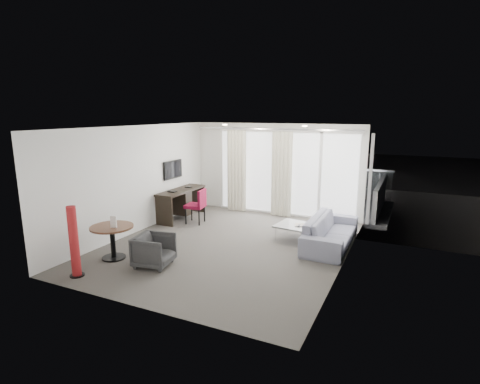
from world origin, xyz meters
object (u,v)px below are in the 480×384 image
at_px(sofa, 331,231).
at_px(rattan_chair_a, 321,193).
at_px(desk_chair, 195,206).
at_px(rattan_chair_b, 336,193).
at_px(desk, 182,204).
at_px(tub_armchair, 154,250).
at_px(red_lamp, 74,242).
at_px(round_table, 113,242).
at_px(coffee_table, 294,232).

distance_m(sofa, rattan_chair_a, 3.77).
relative_size(desk_chair, rattan_chair_b, 1.13).
relative_size(desk, tub_armchair, 2.54).
bearing_deg(tub_armchair, red_lamp, 125.02).
relative_size(desk, desk_chair, 1.88).
bearing_deg(rattan_chair_a, red_lamp, -92.40).
relative_size(round_table, red_lamp, 0.65).
distance_m(round_table, red_lamp, 0.97).
bearing_deg(coffee_table, red_lamp, -129.25).
relative_size(coffee_table, rattan_chair_b, 0.95).
relative_size(round_table, tub_armchair, 1.25).
xyz_separation_m(round_table, sofa, (3.82, 2.64, -0.02)).
bearing_deg(rattan_chair_b, sofa, -87.30).
bearing_deg(round_table, coffee_table, 42.38).
xyz_separation_m(desk, rattan_chair_a, (3.15, 3.19, -0.01)).
height_order(sofa, rattan_chair_a, rattan_chair_a).
xyz_separation_m(desk_chair, rattan_chair_b, (3.03, 3.48, -0.05)).
relative_size(desk, rattan_chair_a, 2.20).
distance_m(red_lamp, tub_armchair, 1.43).
bearing_deg(tub_armchair, rattan_chair_a, -25.35).
relative_size(tub_armchair, rattan_chair_b, 0.84).
relative_size(round_table, rattan_chair_b, 1.04).
bearing_deg(tub_armchair, desk_chair, 6.51).
distance_m(desk_chair, rattan_chair_b, 4.61).
height_order(red_lamp, rattan_chair_b, red_lamp).
bearing_deg(sofa, rattan_chair_a, 16.59).
distance_m(red_lamp, rattan_chair_b, 7.91).
distance_m(round_table, tub_armchair, 0.99).
relative_size(tub_armchair, coffee_table, 0.88).
bearing_deg(coffee_table, rattan_chair_b, 85.93).
height_order(desk_chair, tub_armchair, desk_chair).
height_order(desk, sofa, desk).
distance_m(sofa, rattan_chair_b, 3.71).
relative_size(round_table, coffee_table, 1.10).
bearing_deg(desk, coffee_table, -6.24).
height_order(coffee_table, rattan_chair_b, rattan_chair_b).
height_order(sofa, rattan_chair_b, rattan_chair_b).
bearing_deg(sofa, desk_chair, 87.16).
distance_m(tub_armchair, rattan_chair_a, 6.46).
bearing_deg(tub_armchair, round_table, 83.28).
bearing_deg(desk, rattan_chair_b, 41.70).
xyz_separation_m(desk, round_table, (0.40, -3.07, -0.07)).
xyz_separation_m(coffee_table, rattan_chair_b, (0.26, 3.60, 0.23)).
distance_m(tub_armchair, rattan_chair_b, 6.64).
bearing_deg(coffee_table, sofa, -3.99).
bearing_deg(rattan_chair_b, round_table, -123.76).
bearing_deg(rattan_chair_b, tub_armchair, -116.34).
distance_m(tub_armchair, sofa, 3.84).
xyz_separation_m(desk, desk_chair, (0.59, -0.25, 0.06)).
bearing_deg(rattan_chair_a, round_table, -95.16).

